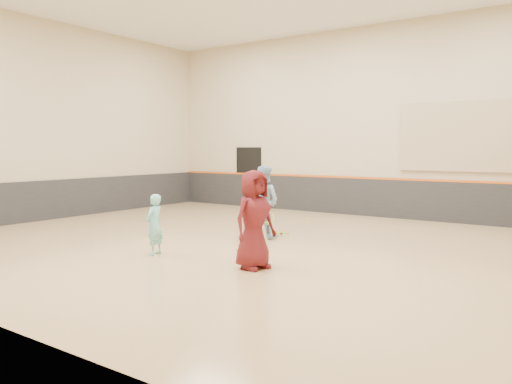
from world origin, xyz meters
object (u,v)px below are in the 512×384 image
Objects in this scene: girl at (154,225)px; instructor at (263,202)px; young_man at (254,220)px; spare_racket at (282,231)px.

girl is 3.01m from instructor.
young_man is 3.90m from spare_racket.
girl is at bearing 107.37° from young_man.
spare_racket is at bearing -95.89° from instructor.
girl reaches higher than spare_racket.
young_man reaches higher than spare_racket.
young_man is 2.33× the size of spare_racket.
instructor is at bearing 155.74° from girl.
spare_racket is at bearing 36.15° from young_man.
instructor is (0.69, 2.92, 0.25)m from girl.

